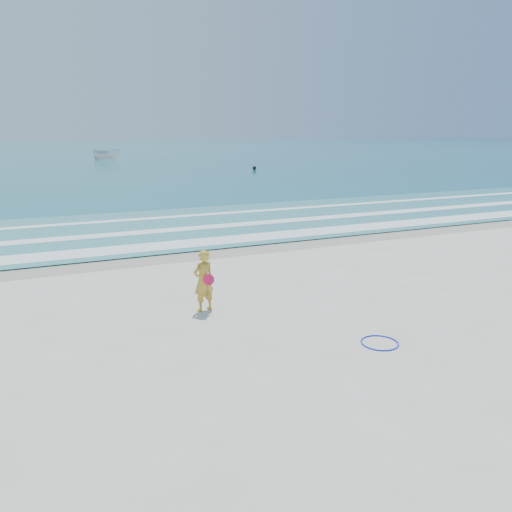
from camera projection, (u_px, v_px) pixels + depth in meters
name	position (u px, v px, depth m)	size (l,w,h in m)	color
ground	(321.00, 348.00, 10.32)	(400.00, 400.00, 0.00)	silver
wet_sand	(194.00, 252.00, 18.30)	(400.00, 2.40, 0.00)	#B2A893
ocean	(59.00, 151.00, 103.45)	(400.00, 190.00, 0.04)	#19727F
shallow	(162.00, 227.00, 22.73)	(400.00, 10.00, 0.01)	#59B7AD
foam_near	(185.00, 244.00, 19.44)	(400.00, 1.40, 0.01)	white
foam_mid	(167.00, 230.00, 22.02)	(400.00, 0.90, 0.01)	white
foam_far	(151.00, 218.00, 24.94)	(400.00, 0.60, 0.01)	white
hoop	(380.00, 343.00, 10.53)	(0.79, 0.79, 0.03)	#0C1ED8
boat	(106.00, 154.00, 73.34)	(1.48, 3.94, 1.52)	silver
buoy	(254.00, 168.00, 54.33)	(0.45, 0.45, 0.45)	black
woman	(204.00, 281.00, 12.26)	(0.65, 0.52, 1.55)	gold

